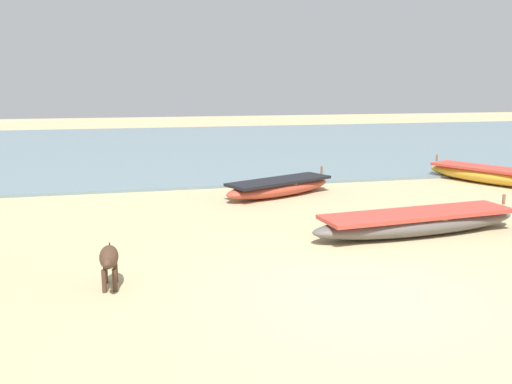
# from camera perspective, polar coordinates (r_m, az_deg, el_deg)

# --- Properties ---
(ground) EXTENTS (80.00, 80.00, 0.00)m
(ground) POSITION_cam_1_polar(r_m,az_deg,el_deg) (7.43, 11.46, -10.73)
(ground) COLOR tan
(sea_water) EXTENTS (60.00, 20.00, 0.08)m
(sea_water) POSITION_cam_1_polar(r_m,az_deg,el_deg) (24.36, -6.34, 4.94)
(sea_water) COLOR slate
(sea_water) RESTS_ON ground
(fishing_boat_1) EXTENTS (2.58, 3.94, 0.65)m
(fishing_boat_1) POSITION_cam_1_polar(r_m,az_deg,el_deg) (16.47, 23.93, 1.64)
(fishing_boat_1) COLOR gold
(fishing_boat_1) RESTS_ON ground
(fishing_boat_4) EXTENTS (4.39, 1.30, 0.63)m
(fishing_boat_4) POSITION_cam_1_polar(r_m,az_deg,el_deg) (10.47, 16.81, -3.07)
(fishing_boat_4) COLOR #5B5651
(fishing_boat_4) RESTS_ON ground
(fishing_boat_6) EXTENTS (3.28, 2.11, 0.62)m
(fishing_boat_6) POSITION_cam_1_polar(r_m,az_deg,el_deg) (13.47, 2.51, 0.55)
(fishing_boat_6) COLOR #B74733
(fishing_boat_6) RESTS_ON ground
(calf_far_dark) EXTENTS (0.26, 0.90, 0.58)m
(calf_far_dark) POSITION_cam_1_polar(r_m,az_deg,el_deg) (7.67, -15.36, -6.89)
(calf_far_dark) COLOR #4C3323
(calf_far_dark) RESTS_ON ground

